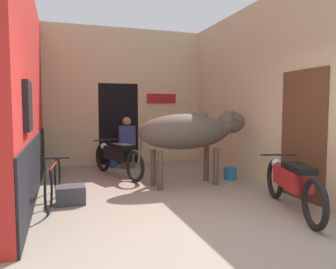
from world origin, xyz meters
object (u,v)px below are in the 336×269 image
(cow, at_px, (191,131))
(motorcycle_near, at_px, (292,182))
(shopkeeper_seated, at_px, (127,141))
(plastic_stool, at_px, (112,157))
(motorcycle_far, at_px, (118,156))
(crate, at_px, (71,195))
(bucket, at_px, (230,173))
(bicycle, at_px, (54,182))

(cow, height_order, motorcycle_near, cow)
(shopkeeper_seated, relative_size, plastic_stool, 2.80)
(cow, bearing_deg, motorcycle_far, 134.94)
(cow, bearing_deg, shopkeeper_seated, 109.81)
(plastic_stool, bearing_deg, cow, -64.53)
(cow, height_order, crate, cow)
(cow, xyz_separation_m, crate, (-2.25, -0.63, -0.90))
(motorcycle_far, distance_m, shopkeeper_seated, 1.11)
(cow, distance_m, motorcycle_near, 2.22)
(cow, bearing_deg, bucket, 10.38)
(shopkeeper_seated, distance_m, plastic_stool, 0.59)
(crate, bearing_deg, cow, 15.60)
(shopkeeper_seated, height_order, bucket, shopkeeper_seated)
(motorcycle_near, height_order, motorcycle_far, motorcycle_far)
(shopkeeper_seated, height_order, crate, shopkeeper_seated)
(motorcycle_far, bearing_deg, motorcycle_near, -58.56)
(crate, distance_m, bucket, 3.32)
(shopkeeper_seated, bearing_deg, bicycle, -121.75)
(motorcycle_near, height_order, plastic_stool, motorcycle_near)
(bicycle, bearing_deg, shopkeeper_seated, 58.25)
(motorcycle_near, relative_size, motorcycle_far, 0.99)
(bucket, bearing_deg, cow, -169.62)
(motorcycle_far, distance_m, bucket, 2.44)
(bicycle, bearing_deg, bucket, 11.34)
(bicycle, xyz_separation_m, shopkeeper_seated, (1.70, 2.74, 0.33))
(cow, relative_size, motorcycle_far, 1.12)
(motorcycle_near, distance_m, shopkeeper_seated, 4.51)
(motorcycle_far, height_order, crate, motorcycle_far)
(plastic_stool, height_order, bucket, plastic_stool)
(bicycle, relative_size, shopkeeper_seated, 1.32)
(bicycle, relative_size, bucket, 6.43)
(plastic_stool, relative_size, bucket, 1.74)
(shopkeeper_seated, bearing_deg, motorcycle_near, -69.82)
(motorcycle_near, bearing_deg, bucket, 84.35)
(bicycle, bearing_deg, plastic_stool, 65.51)
(motorcycle_far, bearing_deg, crate, -119.32)
(motorcycle_near, relative_size, bicycle, 1.20)
(bucket, bearing_deg, bicycle, -168.66)
(motorcycle_near, bearing_deg, motorcycle_far, 121.44)
(cow, height_order, plastic_stool, cow)
(shopkeeper_seated, xyz_separation_m, bucket, (1.77, -2.05, -0.54))
(bicycle, xyz_separation_m, plastic_stool, (1.34, 2.95, -0.10))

